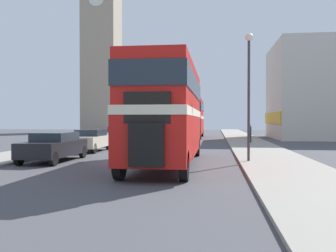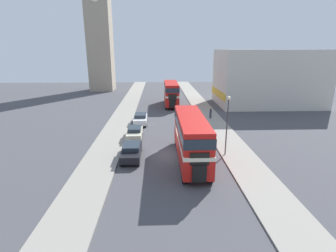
{
  "view_description": "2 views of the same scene",
  "coord_description": "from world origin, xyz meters",
  "px_view_note": "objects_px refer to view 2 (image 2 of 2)",
  "views": [
    {
      "loc": [
        3.91,
        -17.84,
        1.98
      ],
      "look_at": [
        1.84,
        -1.43,
        1.73
      ],
      "focal_mm": 40.0,
      "sensor_mm": 36.0,
      "label": 1
    },
    {
      "loc": [
        -1.21,
        -24.36,
        10.21
      ],
      "look_at": [
        0.0,
        6.46,
        1.12
      ],
      "focal_mm": 28.0,
      "sensor_mm": 36.0,
      "label": 2
    }
  ],
  "objects_px": {
    "car_parked_mid": "(135,133)",
    "car_parked_far": "(141,119)",
    "street_lamp": "(227,117)",
    "church_tower": "(98,6)",
    "double_decker_bus": "(191,135)",
    "bus_distant": "(171,92)",
    "pedestrian_walking": "(211,112)",
    "car_parked_near": "(131,151)"
  },
  "relations": [
    {
      "from": "car_parked_far",
      "to": "car_parked_near",
      "type": "bearing_deg",
      "value": -90.63
    },
    {
      "from": "car_parked_near",
      "to": "church_tower",
      "type": "bearing_deg",
      "value": 104.43
    },
    {
      "from": "car_parked_mid",
      "to": "street_lamp",
      "type": "height_order",
      "value": "street_lamp"
    },
    {
      "from": "pedestrian_walking",
      "to": "car_parked_near",
      "type": "bearing_deg",
      "value": -125.97
    },
    {
      "from": "car_parked_mid",
      "to": "street_lamp",
      "type": "xyz_separation_m",
      "value": [
        9.41,
        -5.46,
        3.23
      ]
    },
    {
      "from": "car_parked_near",
      "to": "bus_distant",
      "type": "bearing_deg",
      "value": 78.38
    },
    {
      "from": "bus_distant",
      "to": "double_decker_bus",
      "type": "bearing_deg",
      "value": -88.75
    },
    {
      "from": "double_decker_bus",
      "to": "church_tower",
      "type": "height_order",
      "value": "church_tower"
    },
    {
      "from": "double_decker_bus",
      "to": "bus_distant",
      "type": "height_order",
      "value": "double_decker_bus"
    },
    {
      "from": "car_parked_far",
      "to": "church_tower",
      "type": "xyz_separation_m",
      "value": [
        -11.63,
        32.53,
        19.27
      ]
    },
    {
      "from": "pedestrian_walking",
      "to": "car_parked_far",
      "type": "bearing_deg",
      "value": -167.03
    },
    {
      "from": "car_parked_near",
      "to": "car_parked_mid",
      "type": "xyz_separation_m",
      "value": [
        -0.16,
        5.76,
        -0.01
      ]
    },
    {
      "from": "double_decker_bus",
      "to": "church_tower",
      "type": "relative_size",
      "value": 0.27
    },
    {
      "from": "pedestrian_walking",
      "to": "car_parked_mid",
      "type": "bearing_deg",
      "value": -140.63
    },
    {
      "from": "car_parked_mid",
      "to": "car_parked_far",
      "type": "xyz_separation_m",
      "value": [
        0.29,
        6.4,
        0.03
      ]
    },
    {
      "from": "church_tower",
      "to": "double_decker_bus",
      "type": "bearing_deg",
      "value": -69.35
    },
    {
      "from": "car_parked_mid",
      "to": "church_tower",
      "type": "height_order",
      "value": "church_tower"
    },
    {
      "from": "bus_distant",
      "to": "car_parked_near",
      "type": "xyz_separation_m",
      "value": [
        -5.1,
        -24.78,
        -1.79
      ]
    },
    {
      "from": "double_decker_bus",
      "to": "car_parked_near",
      "type": "distance_m",
      "value": 5.99
    },
    {
      "from": "double_decker_bus",
      "to": "car_parked_near",
      "type": "relative_size",
      "value": 2.35
    },
    {
      "from": "street_lamp",
      "to": "bus_distant",
      "type": "bearing_deg",
      "value": 99.65
    },
    {
      "from": "car_parked_near",
      "to": "pedestrian_walking",
      "type": "height_order",
      "value": "pedestrian_walking"
    },
    {
      "from": "pedestrian_walking",
      "to": "street_lamp",
      "type": "relative_size",
      "value": 0.27
    },
    {
      "from": "double_decker_bus",
      "to": "pedestrian_walking",
      "type": "relative_size",
      "value": 6.75
    },
    {
      "from": "double_decker_bus",
      "to": "bus_distant",
      "type": "distance_m",
      "value": 25.6
    },
    {
      "from": "double_decker_bus",
      "to": "bus_distant",
      "type": "relative_size",
      "value": 1.13
    },
    {
      "from": "double_decker_bus",
      "to": "car_parked_mid",
      "type": "bearing_deg",
      "value": 131.46
    },
    {
      "from": "car_parked_mid",
      "to": "car_parked_near",
      "type": "bearing_deg",
      "value": -88.43
    },
    {
      "from": "double_decker_bus",
      "to": "car_parked_far",
      "type": "distance_m",
      "value": 14.22
    },
    {
      "from": "car_parked_far",
      "to": "church_tower",
      "type": "distance_m",
      "value": 39.56
    },
    {
      "from": "car_parked_far",
      "to": "pedestrian_walking",
      "type": "distance_m",
      "value": 10.71
    },
    {
      "from": "bus_distant",
      "to": "street_lamp",
      "type": "distance_m",
      "value": 24.86
    },
    {
      "from": "car_parked_far",
      "to": "pedestrian_walking",
      "type": "relative_size",
      "value": 2.74
    },
    {
      "from": "car_parked_far",
      "to": "street_lamp",
      "type": "xyz_separation_m",
      "value": [
        9.12,
        -11.85,
        3.2
      ]
    },
    {
      "from": "car_parked_near",
      "to": "car_parked_far",
      "type": "height_order",
      "value": "car_parked_far"
    },
    {
      "from": "car_parked_far",
      "to": "street_lamp",
      "type": "relative_size",
      "value": 0.73
    },
    {
      "from": "bus_distant",
      "to": "church_tower",
      "type": "xyz_separation_m",
      "value": [
        -16.6,
        19.92,
        17.5
      ]
    },
    {
      "from": "car_parked_mid",
      "to": "street_lamp",
      "type": "bearing_deg",
      "value": -30.09
    },
    {
      "from": "car_parked_far",
      "to": "pedestrian_walking",
      "type": "bearing_deg",
      "value": 12.97
    },
    {
      "from": "car_parked_mid",
      "to": "car_parked_far",
      "type": "height_order",
      "value": "car_parked_far"
    },
    {
      "from": "car_parked_far",
      "to": "street_lamp",
      "type": "height_order",
      "value": "street_lamp"
    },
    {
      "from": "bus_distant",
      "to": "pedestrian_walking",
      "type": "bearing_deg",
      "value": -61.81
    }
  ]
}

